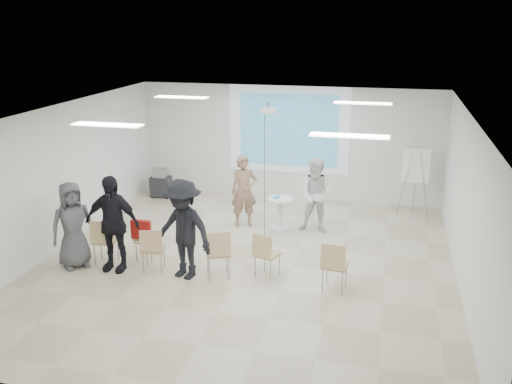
% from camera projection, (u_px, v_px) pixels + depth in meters
% --- Properties ---
extents(floor, '(8.00, 9.00, 0.10)m').
position_uv_depth(floor, '(247.00, 266.00, 11.33)').
color(floor, beige).
rests_on(floor, ground).
extents(ceiling, '(8.00, 9.00, 0.10)m').
position_uv_depth(ceiling, '(246.00, 111.00, 10.42)').
color(ceiling, white).
rests_on(ceiling, wall_back).
extents(wall_back, '(8.00, 0.10, 3.00)m').
position_uv_depth(wall_back, '(289.00, 143.00, 15.10)').
color(wall_back, silver).
rests_on(wall_back, floor).
extents(wall_left, '(0.10, 9.00, 3.00)m').
position_uv_depth(wall_left, '(57.00, 178.00, 11.77)').
color(wall_left, silver).
rests_on(wall_left, floor).
extents(wall_right, '(0.10, 9.00, 3.00)m').
position_uv_depth(wall_right, '(470.00, 207.00, 9.98)').
color(wall_right, silver).
rests_on(wall_right, floor).
extents(projection_halo, '(3.20, 0.01, 2.30)m').
position_uv_depth(projection_halo, '(288.00, 130.00, 14.94)').
color(projection_halo, silver).
rests_on(projection_halo, wall_back).
extents(projection_image, '(2.60, 0.01, 1.90)m').
position_uv_depth(projection_image, '(288.00, 130.00, 14.93)').
color(projection_image, teal).
rests_on(projection_image, wall_back).
extents(pedestal_table, '(0.66, 0.66, 0.75)m').
position_uv_depth(pedestal_table, '(280.00, 211.00, 13.08)').
color(pedestal_table, white).
rests_on(pedestal_table, floor).
extents(player_left, '(0.82, 0.71, 1.90)m').
position_uv_depth(player_left, '(244.00, 187.00, 13.12)').
color(player_left, '#95725B').
rests_on(player_left, floor).
extents(player_right, '(0.93, 0.75, 1.91)m').
position_uv_depth(player_right, '(317.00, 191.00, 12.75)').
color(player_right, white).
rests_on(player_right, floor).
extents(controller_left, '(0.08, 0.12, 0.04)m').
position_uv_depth(controller_left, '(254.00, 172.00, 13.22)').
color(controller_left, white).
rests_on(controller_left, player_left).
extents(controller_right, '(0.04, 0.12, 0.04)m').
position_uv_depth(controller_right, '(311.00, 174.00, 12.92)').
color(controller_right, white).
rests_on(controller_right, player_right).
extents(chair_far_left, '(0.50, 0.53, 0.94)m').
position_uv_depth(chair_far_left, '(104.00, 238.00, 11.13)').
color(chair_far_left, tan).
rests_on(chair_far_left, floor).
extents(chair_left_mid, '(0.40, 0.43, 0.83)m').
position_uv_depth(chair_left_mid, '(145.00, 238.00, 11.31)').
color(chair_left_mid, tan).
rests_on(chair_left_mid, floor).
extents(chair_left_inner, '(0.50, 0.53, 0.90)m').
position_uv_depth(chair_left_inner, '(152.00, 247.00, 10.77)').
color(chair_left_inner, tan).
rests_on(chair_left_inner, floor).
extents(chair_center, '(0.59, 0.61, 0.95)m').
position_uv_depth(chair_center, '(218.00, 250.00, 10.53)').
color(chair_center, tan).
rests_on(chair_center, floor).
extents(chair_right_inner, '(0.53, 0.55, 0.88)m').
position_uv_depth(chair_right_inner, '(265.00, 252.00, 10.57)').
color(chair_right_inner, tan).
rests_on(chair_right_inner, floor).
extents(chair_right_far, '(0.48, 0.51, 0.93)m').
position_uv_depth(chair_right_far, '(334.00, 263.00, 10.01)').
color(chair_right_far, tan).
rests_on(chair_right_far, floor).
extents(red_jacket, '(0.40, 0.10, 0.38)m').
position_uv_depth(red_jacket, '(141.00, 230.00, 11.11)').
color(red_jacket, '#AB1915').
rests_on(red_jacket, chair_left_mid).
extents(laptop, '(0.37, 0.30, 0.03)m').
position_uv_depth(laptop, '(154.00, 247.00, 10.88)').
color(laptop, black).
rests_on(laptop, chair_left_inner).
extents(audience_left, '(1.27, 0.77, 2.16)m').
position_uv_depth(audience_left, '(112.00, 216.00, 10.76)').
color(audience_left, black).
rests_on(audience_left, floor).
extents(audience_mid, '(1.56, 1.15, 2.15)m').
position_uv_depth(audience_mid, '(183.00, 223.00, 10.44)').
color(audience_mid, black).
rests_on(audience_mid, floor).
extents(audience_outer, '(1.09, 1.10, 1.92)m').
position_uv_depth(audience_outer, '(72.00, 220.00, 10.93)').
color(audience_outer, '#525357').
rests_on(audience_outer, floor).
extents(flipchart_easel, '(0.76, 0.58, 1.77)m').
position_uv_depth(flipchart_easel, '(416.00, 165.00, 13.65)').
color(flipchart_easel, '#93959B').
rests_on(flipchart_easel, floor).
extents(av_cart, '(0.55, 0.45, 0.78)m').
position_uv_depth(av_cart, '(161.00, 184.00, 15.44)').
color(av_cart, black).
rests_on(av_cart, floor).
extents(ceiling_projector, '(0.30, 0.25, 3.00)m').
position_uv_depth(ceiling_projector, '(268.00, 117.00, 11.89)').
color(ceiling_projector, white).
rests_on(ceiling_projector, ceiling).
extents(fluor_panel_nw, '(1.20, 0.30, 0.02)m').
position_uv_depth(fluor_panel_nw, '(182.00, 97.00, 12.74)').
color(fluor_panel_nw, white).
rests_on(fluor_panel_nw, ceiling).
extents(fluor_panel_ne, '(1.20, 0.30, 0.02)m').
position_uv_depth(fluor_panel_ne, '(363.00, 103.00, 11.86)').
color(fluor_panel_ne, white).
rests_on(fluor_panel_ne, ceiling).
extents(fluor_panel_sw, '(1.20, 0.30, 0.02)m').
position_uv_depth(fluor_panel_sw, '(107.00, 125.00, 9.49)').
color(fluor_panel_sw, white).
rests_on(fluor_panel_sw, ceiling).
extents(fluor_panel_se, '(1.20, 0.30, 0.02)m').
position_uv_depth(fluor_panel_se, '(349.00, 136.00, 8.60)').
color(fluor_panel_se, white).
rests_on(fluor_panel_se, ceiling).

